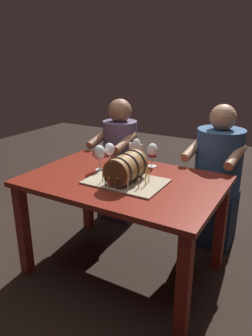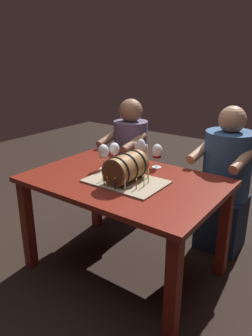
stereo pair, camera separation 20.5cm
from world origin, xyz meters
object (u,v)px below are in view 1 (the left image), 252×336
at_px(wine_glass_rose, 100,153).
at_px(person_seated_right, 217,181).
at_px(dining_table, 123,193).
at_px(barrel_cake, 126,170).
at_px(person_seated_left, 120,166).
at_px(wine_glass_red, 152,151).
at_px(menu_card, 136,153).
at_px(wine_glass_amber, 136,148).
at_px(wine_glass_empty, 109,150).

xyz_separation_m(wine_glass_rose, person_seated_right, (0.69, 0.65, -0.30)).
relative_size(dining_table, barrel_cake, 2.60).
distance_m(dining_table, person_seated_right, 0.85).
distance_m(barrel_cake, person_seated_right, 0.90).
distance_m(person_seated_left, person_seated_right, 0.91).
height_order(barrel_cake, person_seated_right, person_seated_right).
bearing_deg(barrel_cake, wine_glass_rose, 158.05).
bearing_deg(wine_glass_red, menu_card, 177.58).
relative_size(barrel_cake, wine_glass_amber, 2.43).
distance_m(wine_glass_empty, wine_glass_amber, 0.20).
distance_m(barrel_cake, menu_card, 0.40).
distance_m(wine_glass_red, wine_glass_rose, 0.39).
bearing_deg(wine_glass_red, person_seated_right, 44.58).
xyz_separation_m(wine_glass_red, person_seated_left, (-0.51, 0.39, -0.32)).
bearing_deg(wine_glass_empty, barrel_cake, -39.70).
height_order(wine_glass_amber, wine_glass_rose, wine_glass_amber).
bearing_deg(person_seated_left, wine_glass_rose, -71.11).
distance_m(wine_glass_rose, person_seated_right, 0.99).
distance_m(dining_table, wine_glass_red, 0.40).
xyz_separation_m(barrel_cake, wine_glass_empty, (-0.27, 0.22, 0.04)).
xyz_separation_m(dining_table, wine_glass_amber, (-0.06, 0.29, 0.25)).
height_order(dining_table, wine_glass_amber, wine_glass_amber).
distance_m(dining_table, barrel_cake, 0.21).
xyz_separation_m(wine_glass_amber, person_seated_right, (0.51, 0.43, -0.31)).
xyz_separation_m(barrel_cake, wine_glass_amber, (-0.11, 0.34, 0.05)).
bearing_deg(person_seated_left, barrel_cake, -56.46).
bearing_deg(person_seated_right, menu_card, -144.29).
bearing_deg(person_seated_right, wine_glass_rose, -136.64).
bearing_deg(wine_glass_amber, wine_glass_empty, -145.92).
height_order(person_seated_left, person_seated_right, person_seated_right).
height_order(wine_glass_amber, person_seated_right, person_seated_right).
relative_size(dining_table, person_seated_right, 1.12).
relative_size(barrel_cake, wine_glass_red, 2.82).
height_order(wine_glass_amber, wine_glass_red, wine_glass_amber).
distance_m(wine_glass_red, person_seated_left, 0.72).
distance_m(barrel_cake, wine_glass_red, 0.38).
distance_m(wine_glass_amber, person_seated_right, 0.73).
distance_m(wine_glass_amber, wine_glass_rose, 0.28).
bearing_deg(barrel_cake, wine_glass_empty, 140.30).
distance_m(menu_card, person_seated_left, 0.61).
relative_size(wine_glass_amber, person_seated_right, 0.18).
relative_size(dining_table, wine_glass_rose, 7.00).
xyz_separation_m(wine_glass_amber, wine_glass_rose, (-0.18, -0.22, -0.01)).
bearing_deg(wine_glass_rose, wine_glass_amber, 51.26).
height_order(wine_glass_empty, wine_glass_amber, wine_glass_amber).
bearing_deg(dining_table, menu_card, 103.36).
bearing_deg(barrel_cake, wine_glass_red, 88.71).
height_order(wine_glass_empty, person_seated_right, person_seated_right).
xyz_separation_m(wine_glass_empty, wine_glass_amber, (0.16, 0.11, 0.01)).
relative_size(dining_table, person_seated_left, 1.14).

